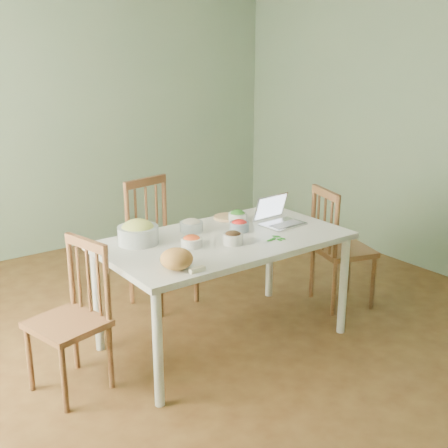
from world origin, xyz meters
TOP-DOWN VIEW (x-y plane):
  - floor at (0.00, 0.00)m, footprint 5.00×5.00m
  - wall_back at (0.00, 2.50)m, footprint 5.00×0.00m
  - wall_right at (2.50, 0.00)m, footprint 0.00×5.00m
  - dining_table at (0.10, -0.13)m, footprint 1.69×0.95m
  - chair_far at (0.09, 0.70)m, footprint 0.53×0.51m
  - chair_left at (-1.04, -0.07)m, footprint 0.49×0.50m
  - chair_right at (1.27, -0.18)m, footprint 0.53×0.54m
  - bread_boule at (-0.48, -0.43)m, footprint 0.25×0.25m
  - butter_stick at (-0.40, -0.54)m, footprint 0.10×0.03m
  - bowl_squash at (-0.44, 0.12)m, footprint 0.35×0.35m
  - bowl_carrot at (-0.19, -0.15)m, footprint 0.17×0.17m
  - bowl_onion at (-0.00, 0.13)m, footprint 0.21×0.21m
  - bowl_mushroom at (0.07, -0.27)m, footprint 0.16×0.16m
  - bowl_redpep at (0.28, -0.07)m, footprint 0.14×0.14m
  - bowl_broccoli at (0.41, 0.12)m, footprint 0.18×0.18m
  - flatbread at (0.39, 0.23)m, footprint 0.24×0.24m
  - basil_bunch at (0.36, -0.36)m, footprint 0.17×0.17m
  - laptop at (0.62, -0.15)m, footprint 0.32×0.29m

SIDE VIEW (x-z plane):
  - floor at x=0.00m, z-range 0.00..0.00m
  - dining_table at x=0.10m, z-range 0.00..0.79m
  - chair_left at x=-1.04m, z-range 0.00..0.95m
  - chair_right at x=1.27m, z-range 0.00..0.99m
  - chair_far at x=0.09m, z-range 0.00..1.04m
  - basil_bunch at x=0.36m, z-range 0.79..0.81m
  - flatbread at x=0.39m, z-range 0.79..0.81m
  - butter_stick at x=-0.40m, z-range 0.79..0.82m
  - bowl_carrot at x=-0.19m, z-range 0.79..0.87m
  - bowl_redpep at x=0.28m, z-range 0.79..0.87m
  - bowl_broccoli at x=0.41m, z-range 0.79..0.88m
  - bowl_mushroom at x=0.07m, z-range 0.79..0.88m
  - bowl_onion at x=0.00m, z-range 0.79..0.88m
  - bread_boule at x=-0.48m, z-range 0.79..0.92m
  - bowl_squash at x=-0.44m, z-range 0.79..0.95m
  - laptop at x=0.62m, z-range 0.79..1.00m
  - wall_back at x=0.00m, z-range 0.00..2.70m
  - wall_right at x=2.50m, z-range 0.00..2.70m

